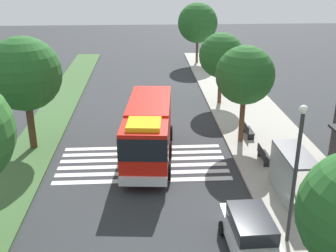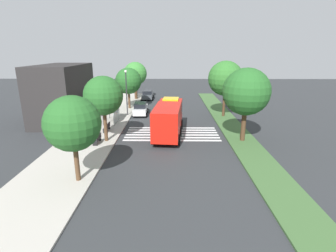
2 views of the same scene
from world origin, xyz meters
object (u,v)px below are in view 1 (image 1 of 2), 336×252
(parked_car_west, at_px, (251,236))
(bench_west_of_shelter, at_px, (248,130))
(bench_near_shelter, at_px, (263,155))
(fire_truck, at_px, (148,130))
(street_lamp, at_px, (296,165))
(sidewalk_tree_west, at_px, (221,56))
(sidewalk_tree_far_west, at_px, (198,23))
(sidewalk_tree_center, at_px, (245,75))
(median_tree_far_west, at_px, (24,74))
(bus_stop_shelter, at_px, (288,166))

(parked_car_west, height_order, bench_west_of_shelter, parked_car_west)
(bench_near_shelter, bearing_deg, fire_truck, -96.95)
(street_lamp, distance_m, sidewalk_tree_west, 19.30)
(parked_car_west, bearing_deg, bench_near_shelter, 159.69)
(parked_car_west, relative_size, bench_west_of_shelter, 2.88)
(bench_near_shelter, height_order, bench_west_of_shelter, same)
(sidewalk_tree_far_west, xyz_separation_m, sidewalk_tree_center, (24.27, -0.00, -0.19))
(parked_car_west, distance_m, median_tree_far_west, 16.83)
(fire_truck, relative_size, sidewalk_tree_center, 1.38)
(bench_west_of_shelter, height_order, sidewalk_tree_center, sidewalk_tree_center)
(bus_stop_shelter, bearing_deg, sidewalk_tree_center, -174.39)
(parked_car_west, bearing_deg, fire_truck, -157.03)
(bus_stop_shelter, relative_size, bench_near_shelter, 2.19)
(parked_car_west, height_order, bench_near_shelter, parked_car_west)
(bench_near_shelter, xyz_separation_m, sidewalk_tree_center, (-3.23, -0.68, 4.16))
(fire_truck, distance_m, sidewalk_tree_far_west, 27.55)
(street_lamp, bearing_deg, sidewalk_tree_west, 178.81)
(bench_near_shelter, height_order, median_tree_far_west, median_tree_far_west)
(sidewalk_tree_center, distance_m, median_tree_far_west, 13.94)
(bench_near_shelter, bearing_deg, bus_stop_shelter, 0.49)
(street_lamp, relative_size, sidewalk_tree_center, 0.96)
(bench_west_of_shelter, height_order, median_tree_far_west, median_tree_far_west)
(bench_near_shelter, xyz_separation_m, median_tree_far_west, (-2.96, -14.61, 4.52))
(median_tree_far_west, bearing_deg, sidewalk_tree_west, 121.78)
(bench_near_shelter, height_order, sidewalk_tree_far_west, sidewalk_tree_far_west)
(parked_car_west, xyz_separation_m, street_lamp, (-0.65, 1.80, 2.92))
(street_lamp, bearing_deg, parked_car_west, -70.05)
(fire_truck, distance_m, bench_near_shelter, 7.22)
(bench_west_of_shelter, distance_m, sidewalk_tree_center, 4.29)
(fire_truck, height_order, sidewalk_tree_far_west, sidewalk_tree_far_west)
(parked_car_west, distance_m, sidewalk_tree_center, 12.40)
(parked_car_west, height_order, bus_stop_shelter, bus_stop_shelter)
(bus_stop_shelter, distance_m, street_lamp, 4.32)
(fire_truck, relative_size, bus_stop_shelter, 2.59)
(sidewalk_tree_west, bearing_deg, street_lamp, -1.19)
(fire_truck, distance_m, median_tree_far_west, 8.46)
(fire_truck, height_order, bench_near_shelter, fire_truck)
(sidewalk_tree_far_west, xyz_separation_m, median_tree_far_west, (24.54, -13.94, 0.17))
(bench_west_of_shelter, xyz_separation_m, sidewalk_tree_far_west, (-23.47, -0.68, 4.35))
(sidewalk_tree_far_west, bearing_deg, median_tree_far_west, -29.59)
(bench_near_shelter, bearing_deg, parked_car_west, -19.02)
(sidewalk_tree_west, distance_m, median_tree_far_west, 16.42)
(bench_near_shelter, bearing_deg, sidewalk_tree_far_west, -178.59)
(bus_stop_shelter, bearing_deg, sidewalk_tree_west, -177.39)
(fire_truck, bearing_deg, median_tree_far_west, -100.60)
(fire_truck, height_order, street_lamp, street_lamp)
(parked_car_west, bearing_deg, bench_west_of_shelter, 165.63)
(sidewalk_tree_far_west, bearing_deg, street_lamp, -0.65)
(street_lamp, xyz_separation_m, sidewalk_tree_far_west, (-35.20, 0.40, 1.11))
(bench_west_of_shelter, distance_m, sidewalk_tree_west, 8.45)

